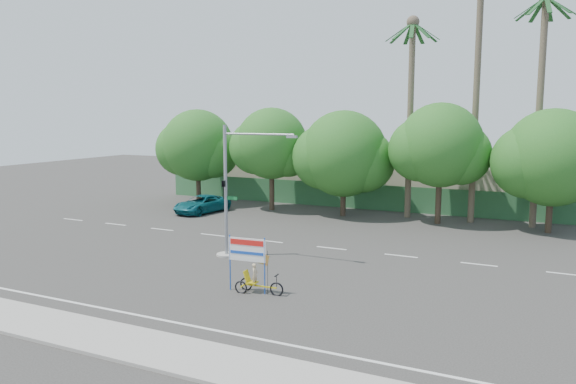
% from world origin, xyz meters
% --- Properties ---
extents(ground, '(120.00, 120.00, 0.00)m').
position_xyz_m(ground, '(0.00, 0.00, 0.00)').
color(ground, '#33302D').
rests_on(ground, ground).
extents(sidewalk_near, '(50.00, 2.40, 0.12)m').
position_xyz_m(sidewalk_near, '(0.00, -7.50, 0.06)').
color(sidewalk_near, gray).
rests_on(sidewalk_near, ground).
extents(fence, '(38.00, 0.08, 2.00)m').
position_xyz_m(fence, '(0.00, 21.50, 1.00)').
color(fence, '#336B3D').
rests_on(fence, ground).
extents(building_left, '(12.00, 8.00, 4.00)m').
position_xyz_m(building_left, '(-10.00, 26.00, 2.00)').
color(building_left, '#B7A892').
rests_on(building_left, ground).
extents(building_right, '(14.00, 8.00, 3.60)m').
position_xyz_m(building_right, '(8.00, 26.00, 1.80)').
color(building_right, '#B7A892').
rests_on(building_right, ground).
extents(tree_far_left, '(7.14, 6.00, 7.96)m').
position_xyz_m(tree_far_left, '(-14.05, 18.00, 4.76)').
color(tree_far_left, '#473828').
rests_on(tree_far_left, ground).
extents(tree_left, '(6.66, 5.60, 8.07)m').
position_xyz_m(tree_left, '(-7.05, 18.00, 5.06)').
color(tree_left, '#473828').
rests_on(tree_left, ground).
extents(tree_center, '(7.62, 6.40, 7.85)m').
position_xyz_m(tree_center, '(-1.05, 18.00, 4.47)').
color(tree_center, '#473828').
rests_on(tree_center, ground).
extents(tree_right, '(6.90, 5.80, 8.36)m').
position_xyz_m(tree_right, '(5.95, 18.00, 5.24)').
color(tree_right, '#473828').
rests_on(tree_right, ground).
extents(tree_far_right, '(7.38, 6.20, 7.94)m').
position_xyz_m(tree_far_right, '(12.95, 18.00, 4.64)').
color(tree_far_right, '#473828').
rests_on(tree_far_right, ground).
extents(palm_tall, '(3.73, 3.79, 17.45)m').
position_xyz_m(palm_tall, '(8.00, 19.50, 10.46)').
color(palm_tall, '#70604C').
rests_on(palm_tall, ground).
extents(palm_mid, '(3.73, 3.79, 15.45)m').
position_xyz_m(palm_mid, '(12.00, 19.50, 9.40)').
color(palm_mid, '#70604C').
rests_on(palm_mid, ground).
extents(palm_short, '(3.73, 3.79, 14.45)m').
position_xyz_m(palm_short, '(3.50, 19.50, 8.86)').
color(palm_short, '#70604C').
rests_on(palm_short, ground).
extents(traffic_signal, '(4.72, 1.10, 7.00)m').
position_xyz_m(traffic_signal, '(-2.20, 3.98, 2.92)').
color(traffic_signal, gray).
rests_on(traffic_signal, ground).
extents(trike_billboard, '(2.52, 0.63, 2.48)m').
position_xyz_m(trike_billboard, '(1.86, -0.92, 1.00)').
color(trike_billboard, black).
rests_on(trike_billboard, ground).
extents(pickup_truck, '(3.01, 5.13, 1.34)m').
position_xyz_m(pickup_truck, '(-11.25, 14.45, 0.67)').
color(pickup_truck, '#0E5B65').
rests_on(pickup_truck, ground).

